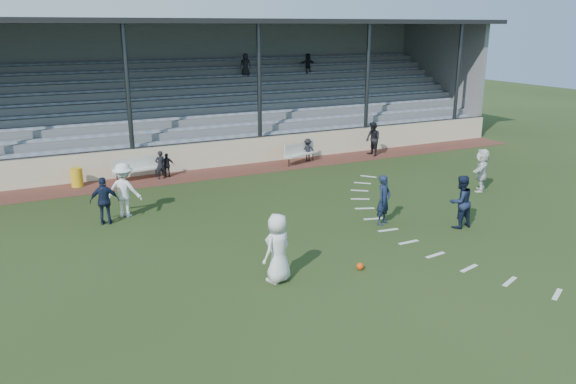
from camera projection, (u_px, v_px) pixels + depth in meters
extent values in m
plane|color=#233415|center=(327.00, 259.00, 15.80)|extent=(90.00, 90.00, 0.00)
cube|color=#522820|center=(209.00, 174.00, 24.83)|extent=(34.00, 2.00, 0.02)
cube|color=beige|center=(201.00, 156.00, 25.57)|extent=(34.00, 0.18, 1.20)
cube|color=beige|center=(137.00, 170.00, 23.65)|extent=(2.04, 0.69, 0.06)
cube|color=beige|center=(135.00, 163.00, 23.76)|extent=(1.99, 0.35, 0.54)
cylinder|color=#303238|center=(117.00, 179.00, 23.25)|extent=(0.06, 0.06, 0.40)
cylinder|color=#303238|center=(156.00, 173.00, 24.17)|extent=(0.06, 0.06, 0.40)
cube|color=beige|center=(301.00, 155.00, 26.54)|extent=(2.01, 1.08, 0.06)
cube|color=beige|center=(299.00, 148.00, 26.65)|extent=(1.89, 0.76, 0.54)
cylinder|color=#303238|center=(289.00, 162.00, 26.01)|extent=(0.06, 0.06, 0.40)
cylinder|color=#303238|center=(313.00, 156.00, 27.19)|extent=(0.06, 0.06, 0.40)
cylinder|color=gold|center=(77.00, 177.00, 22.74)|extent=(0.48, 0.48, 0.76)
sphere|color=#DC410C|center=(360.00, 266.00, 15.07)|extent=(0.20, 0.20, 0.20)
imported|color=silver|center=(278.00, 248.00, 14.19)|extent=(1.05, 0.90, 1.81)
imported|color=#141E39|center=(384.00, 200.00, 18.36)|extent=(0.72, 0.62, 1.66)
imported|color=#141E39|center=(460.00, 202.00, 18.04)|extent=(0.86, 0.68, 1.74)
imported|color=silver|center=(124.00, 190.00, 19.06)|extent=(1.39, 1.30, 1.88)
imported|color=#141E39|center=(105.00, 201.00, 18.36)|extent=(1.00, 0.58, 1.60)
imported|color=silver|center=(482.00, 170.00, 22.08)|extent=(1.55, 1.39, 1.71)
imported|color=black|center=(373.00, 139.00, 28.01)|extent=(0.64, 0.82, 1.69)
imported|color=black|center=(160.00, 165.00, 23.82)|extent=(0.47, 0.33, 1.22)
imported|color=black|center=(167.00, 165.00, 24.13)|extent=(0.66, 0.40, 1.04)
imported|color=black|center=(308.00, 150.00, 27.01)|extent=(0.79, 0.58, 1.09)
cube|color=slate|center=(197.00, 154.00, 26.04)|extent=(34.00, 0.80, 1.20)
cube|color=#84909F|center=(196.00, 139.00, 25.94)|extent=(33.00, 0.28, 0.10)
cube|color=slate|center=(192.00, 146.00, 26.67)|extent=(34.00, 0.80, 1.60)
cube|color=#84909F|center=(190.00, 128.00, 26.52)|extent=(33.00, 0.28, 0.10)
cube|color=slate|center=(187.00, 139.00, 27.30)|extent=(34.00, 0.80, 2.00)
cube|color=#84909F|center=(185.00, 117.00, 27.09)|extent=(33.00, 0.28, 0.10)
cube|color=slate|center=(182.00, 132.00, 27.94)|extent=(34.00, 0.80, 2.40)
cube|color=#84909F|center=(180.00, 107.00, 27.67)|extent=(33.00, 0.28, 0.10)
cube|color=slate|center=(178.00, 126.00, 28.57)|extent=(34.00, 0.80, 2.80)
cube|color=#84909F|center=(175.00, 97.00, 28.24)|extent=(33.00, 0.28, 0.10)
cube|color=slate|center=(173.00, 120.00, 29.20)|extent=(34.00, 0.80, 3.20)
cube|color=#84909F|center=(171.00, 88.00, 28.81)|extent=(33.00, 0.28, 0.10)
cube|color=slate|center=(169.00, 114.00, 29.83)|extent=(34.00, 0.80, 3.60)
cube|color=#84909F|center=(166.00, 78.00, 29.39)|extent=(33.00, 0.28, 0.10)
cube|color=slate|center=(165.00, 108.00, 30.46)|extent=(34.00, 0.80, 4.00)
cube|color=#84909F|center=(162.00, 70.00, 29.96)|extent=(33.00, 0.28, 0.10)
cube|color=slate|center=(161.00, 103.00, 31.09)|extent=(34.00, 0.80, 4.40)
cube|color=#84909F|center=(158.00, 61.00, 30.54)|extent=(33.00, 0.28, 0.10)
cube|color=slate|center=(157.00, 84.00, 31.32)|extent=(34.00, 0.40, 6.40)
cube|color=slate|center=(437.00, 77.00, 35.34)|extent=(0.30, 7.80, 6.40)
cube|color=black|center=(172.00, 21.00, 27.03)|extent=(34.60, 9.00, 0.22)
cylinder|color=#303238|center=(129.00, 101.00, 23.63)|extent=(0.20, 0.20, 6.50)
cylinder|color=#303238|center=(259.00, 94.00, 26.16)|extent=(0.20, 0.20, 6.50)
cylinder|color=#303238|center=(367.00, 88.00, 28.70)|extent=(0.20, 0.20, 6.50)
cylinder|color=#303238|center=(457.00, 83.00, 31.23)|extent=(0.20, 0.20, 6.50)
cylinder|color=#303238|center=(200.00, 142.00, 25.38)|extent=(34.00, 0.05, 0.05)
imported|color=black|center=(246.00, 65.00, 31.06)|extent=(0.66, 0.48, 1.25)
imported|color=black|center=(308.00, 63.00, 32.72)|extent=(1.13, 0.56, 1.17)
cube|color=silver|center=(368.00, 176.00, 24.41)|extent=(0.54, 0.61, 0.01)
cube|color=silver|center=(363.00, 183.00, 23.39)|extent=(0.59, 0.56, 0.01)
cube|color=silver|center=(360.00, 190.00, 22.32)|extent=(0.64, 0.51, 0.01)
cube|color=silver|center=(360.00, 199.00, 21.24)|extent=(0.67, 0.44, 0.01)
cube|color=silver|center=(365.00, 208.00, 20.14)|extent=(0.70, 0.37, 0.01)
cube|color=silver|center=(374.00, 219.00, 19.06)|extent=(0.71, 0.29, 0.01)
cube|color=silver|center=(388.00, 230.00, 18.01)|extent=(0.71, 0.21, 0.01)
cube|color=silver|center=(409.00, 242.00, 17.00)|extent=(0.70, 0.12, 0.01)
cube|color=silver|center=(435.00, 255.00, 16.05)|extent=(0.71, 0.21, 0.01)
cube|color=silver|center=(469.00, 268.00, 15.18)|extent=(0.71, 0.29, 0.01)
cube|color=silver|center=(510.00, 281.00, 14.39)|extent=(0.70, 0.37, 0.01)
cube|color=silver|center=(557.00, 294.00, 13.70)|extent=(0.67, 0.44, 0.01)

